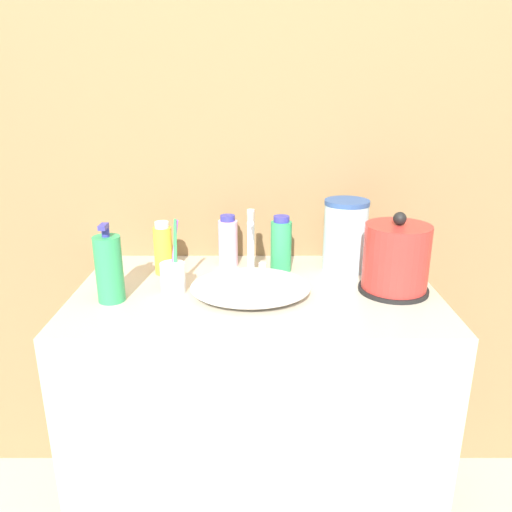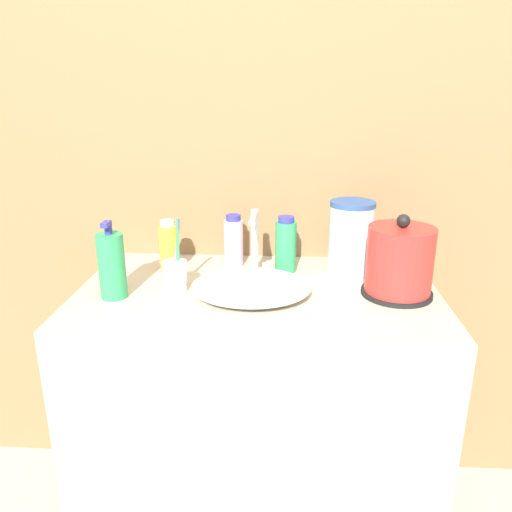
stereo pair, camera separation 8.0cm
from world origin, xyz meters
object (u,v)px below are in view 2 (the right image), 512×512
toothbrush_cup (175,274)px  shampoo_bottle (234,241)px  hand_cream_bottle (169,247)px  electric_kettle (399,264)px  mouthwash_bottle (286,245)px  faucet (256,241)px  lotion_bottle (112,265)px  water_pitcher (351,237)px

toothbrush_cup → shampoo_bottle: toothbrush_cup is taller
shampoo_bottle → hand_cream_bottle: 0.21m
electric_kettle → mouthwash_bottle: 0.35m
faucet → electric_kettle: electric_kettle is taller
mouthwash_bottle → lotion_bottle: bearing=-153.5°
faucet → mouthwash_bottle: faucet is taller
water_pitcher → mouthwash_bottle: bearing=-177.5°
faucet → hand_cream_bottle: 0.28m
water_pitcher → shampoo_bottle: bearing=173.6°
hand_cream_bottle → water_pitcher: size_ratio=0.74×
toothbrush_cup → hand_cream_bottle: toothbrush_cup is taller
toothbrush_cup → lotion_bottle: (-0.16, -0.06, 0.04)m
mouthwash_bottle → shampoo_bottle: bearing=163.4°
faucet → mouthwash_bottle: bearing=34.2°
faucet → toothbrush_cup: (-0.22, -0.11, -0.07)m
lotion_bottle → toothbrush_cup: bearing=20.1°
toothbrush_cup → mouthwash_bottle: size_ratio=1.21×
lotion_bottle → shampoo_bottle: (0.30, 0.28, -0.01)m
shampoo_bottle → hand_cream_bottle: (-0.19, -0.07, -0.00)m
mouthwash_bottle → water_pitcher: 0.20m
faucet → electric_kettle: (0.40, -0.11, -0.02)m
toothbrush_cup → hand_cream_bottle: bearing=109.2°
shampoo_bottle → toothbrush_cup: bearing=-122.3°
faucet → shampoo_bottle: faucet is taller
lotion_bottle → shampoo_bottle: bearing=43.3°
electric_kettle → water_pitcher: bearing=122.2°
faucet → toothbrush_cup: bearing=-152.5°
toothbrush_cup → mouthwash_bottle: toothbrush_cup is taller
toothbrush_cup → water_pitcher: (0.50, 0.18, 0.06)m
faucet → water_pitcher: bearing=13.4°
toothbrush_cup → water_pitcher: water_pitcher is taller
toothbrush_cup → lotion_bottle: 0.17m
shampoo_bottle → water_pitcher: 0.37m
toothbrush_cup → water_pitcher: size_ratio=0.95×
lotion_bottle → mouthwash_bottle: lotion_bottle is taller
shampoo_bottle → lotion_bottle: bearing=-136.7°
shampoo_bottle → mouthwash_bottle: size_ratio=0.94×
toothbrush_cup → lotion_bottle: lotion_bottle is taller
shampoo_bottle → mouthwash_bottle: bearing=-16.6°
shampoo_bottle → water_pitcher: bearing=-6.4°
faucet → shampoo_bottle: 0.14m
shampoo_bottle → mouthwash_bottle: 0.17m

